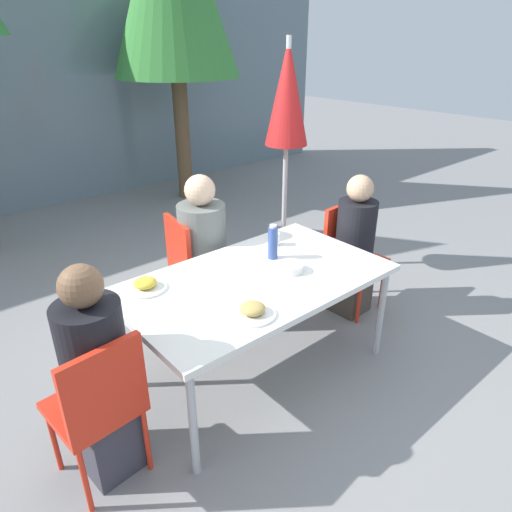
% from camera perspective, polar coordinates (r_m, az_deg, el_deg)
% --- Properties ---
extents(ground_plane, '(24.00, 24.00, 0.00)m').
position_cam_1_polar(ground_plane, '(3.29, -0.00, -13.84)').
color(ground_plane, gray).
extents(building_facade, '(10.00, 0.20, 3.00)m').
position_cam_1_polar(building_facade, '(6.68, -27.52, 17.96)').
color(building_facade, slate).
rests_on(building_facade, ground).
extents(dining_table, '(1.69, 0.99, 0.72)m').
position_cam_1_polar(dining_table, '(2.90, -0.00, -3.49)').
color(dining_table, white).
rests_on(dining_table, ground).
extents(chair_left, '(0.43, 0.43, 0.88)m').
position_cam_1_polar(chair_left, '(2.41, -19.02, -16.88)').
color(chair_left, red).
rests_on(chair_left, ground).
extents(person_left, '(0.32, 0.32, 1.21)m').
position_cam_1_polar(person_left, '(2.44, -19.06, -14.44)').
color(person_left, '#383842').
rests_on(person_left, ground).
extents(chair_right, '(0.43, 0.43, 0.88)m').
position_cam_1_polar(chair_right, '(3.82, 11.52, 0.85)').
color(chair_right, red).
rests_on(chair_right, ground).
extents(person_right, '(0.30, 0.30, 1.17)m').
position_cam_1_polar(person_right, '(3.73, 12.14, 0.82)').
color(person_right, '#473D33').
rests_on(person_right, ground).
extents(chair_far, '(0.45, 0.45, 0.88)m').
position_cam_1_polar(chair_far, '(3.57, -8.05, -0.70)').
color(chair_far, red).
rests_on(chair_far, ground).
extents(person_far, '(0.37, 0.37, 1.21)m').
position_cam_1_polar(person_far, '(3.54, -6.58, 0.02)').
color(person_far, '#383842').
rests_on(person_far, ground).
extents(closed_umbrella, '(0.38, 0.38, 2.11)m').
position_cam_1_polar(closed_umbrella, '(4.16, 3.91, 18.43)').
color(closed_umbrella, '#333333').
rests_on(closed_umbrella, ground).
extents(plate_0, '(0.25, 0.25, 0.07)m').
position_cam_1_polar(plate_0, '(2.82, -13.66, -3.56)').
color(plate_0, white).
rests_on(plate_0, dining_table).
extents(plate_1, '(0.26, 0.26, 0.07)m').
position_cam_1_polar(plate_1, '(2.50, -0.45, -6.86)').
color(plate_1, white).
rests_on(plate_1, dining_table).
extents(bottle, '(0.07, 0.07, 0.24)m').
position_cam_1_polar(bottle, '(3.08, 2.12, 1.73)').
color(bottle, '#334C8E').
rests_on(bottle, dining_table).
extents(drinking_cup, '(0.07, 0.07, 0.09)m').
position_cam_1_polar(drinking_cup, '(3.31, 2.37, 2.15)').
color(drinking_cup, white).
rests_on(drinking_cup, dining_table).
extents(salad_bowl, '(0.17, 0.17, 0.05)m').
position_cam_1_polar(salad_bowl, '(2.96, 4.35, -1.42)').
color(salad_bowl, white).
rests_on(salad_bowl, dining_table).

